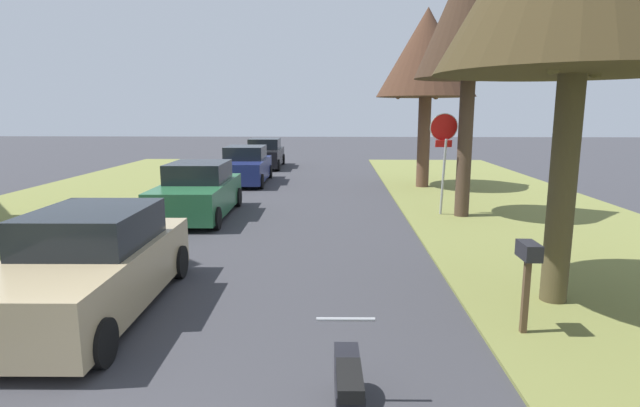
% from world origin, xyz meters
% --- Properties ---
extents(stop_sign_far, '(0.81, 0.52, 2.95)m').
position_xyz_m(stop_sign_far, '(4.67, 12.96, 2.18)').
color(stop_sign_far, '#9EA0A5').
rests_on(stop_sign_far, grass_verge_right).
extents(street_tree_right_mid_b, '(3.00, 3.00, 7.56)m').
position_xyz_m(street_tree_right_mid_b, '(5.23, 12.75, 5.70)').
color(street_tree_right_mid_b, '#473528').
rests_on(street_tree_right_mid_b, grass_verge_right).
extents(street_tree_right_far, '(3.86, 3.86, 6.91)m').
position_xyz_m(street_tree_right_far, '(5.05, 18.53, 5.22)').
color(street_tree_right_far, brown).
rests_on(street_tree_right_far, grass_verge_right).
extents(parked_sedan_tan, '(2.04, 4.45, 1.57)m').
position_xyz_m(parked_sedan_tan, '(-2.14, 5.50, 0.72)').
color(parked_sedan_tan, tan).
rests_on(parked_sedan_tan, ground).
extents(parked_sedan_green, '(2.04, 4.45, 1.57)m').
position_xyz_m(parked_sedan_green, '(-2.45, 12.63, 0.72)').
color(parked_sedan_green, '#28663D').
rests_on(parked_sedan_green, ground).
extents(parked_sedan_navy, '(2.04, 4.45, 1.57)m').
position_xyz_m(parked_sedan_navy, '(-2.34, 19.64, 0.72)').
color(parked_sedan_navy, navy).
rests_on(parked_sedan_navy, ground).
extents(parked_sedan_black, '(2.04, 4.45, 1.57)m').
position_xyz_m(parked_sedan_black, '(-2.38, 25.77, 0.72)').
color(parked_sedan_black, black).
rests_on(parked_sedan_black, ground).
extents(parked_motorcycle, '(0.60, 2.05, 0.97)m').
position_xyz_m(parked_motorcycle, '(1.71, 2.48, 0.48)').
color(parked_motorcycle, black).
rests_on(parked_motorcycle, ground).
extents(curbside_mailbox, '(0.22, 0.44, 1.27)m').
position_xyz_m(curbside_mailbox, '(4.17, 4.85, 1.06)').
color(curbside_mailbox, brown).
rests_on(curbside_mailbox, grass_verge_right).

